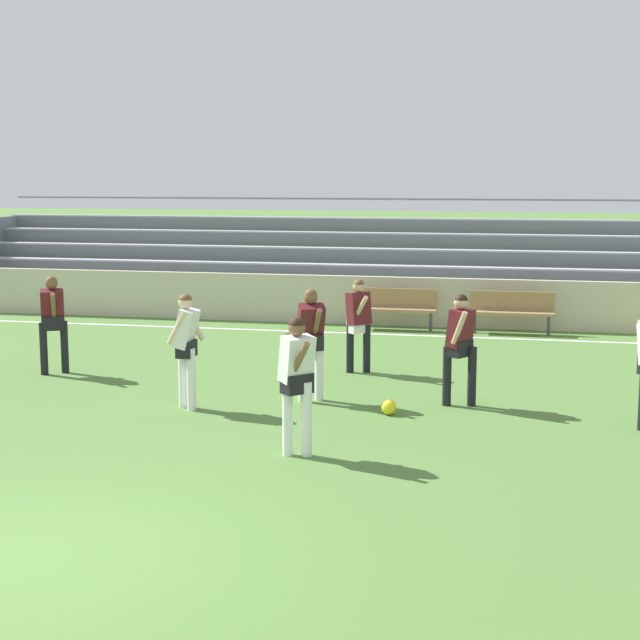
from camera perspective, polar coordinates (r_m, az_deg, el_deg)
The scene contains 13 objects.
ground_plane at distance 9.28m, azimuth -17.38°, elevation -13.34°, with size 160.00×160.00×0.00m, color #517A38.
field_line_sideline at distance 20.91m, azimuth -0.05°, elevation -0.71°, with size 44.00×0.12×0.01m, color white.
sideline_wall at distance 22.08m, azimuth 0.66°, elevation 1.23°, with size 48.00×0.16×1.10m, color beige.
bleacher_stand at distance 25.12m, azimuth -0.38°, elevation 3.53°, with size 19.29×4.49×2.74m.
bench_centre_sideline at distance 21.08m, azimuth 11.29°, elevation 0.69°, with size 1.80×0.40×0.90m.
bench_far_left at distance 21.26m, azimuth 4.52°, elevation 0.90°, with size 1.80×0.40×0.90m.
player_dark_overlapping at distance 14.30m, azimuth 8.31°, elevation -1.16°, with size 0.49×0.64×1.67m.
player_dark_trailing_run at distance 14.45m, azimuth -0.55°, elevation -0.86°, with size 0.51×0.68×1.71m.
player_white_pressing_high at distance 14.10m, azimuth -7.93°, elevation -1.20°, with size 0.45×0.44×1.70m.
player_white_wide_left at distance 11.65m, azimuth -1.38°, elevation -3.19°, with size 0.48×0.66×1.71m.
player_dark_on_ball at distance 16.55m, azimuth 2.30°, elevation 0.15°, with size 0.47×0.70×1.63m.
player_dark_wide_right at distance 17.05m, azimuth -15.54°, elevation 0.24°, with size 0.49×0.73×1.69m.
soccer_ball at distance 13.83m, azimuth 4.10°, elevation -5.17°, with size 0.22×0.22×0.22m, color yellow.
Camera 1 is at (4.36, -7.44, 3.42)m, focal length 54.05 mm.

